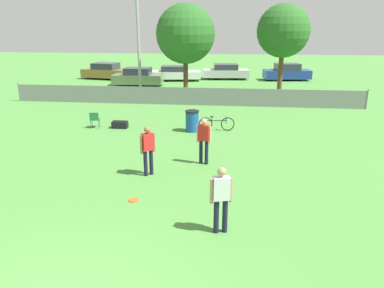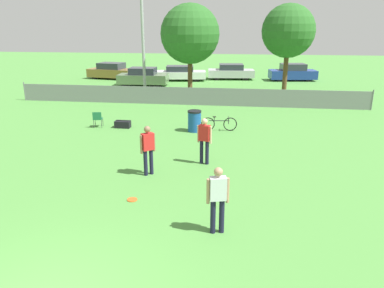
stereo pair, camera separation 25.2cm
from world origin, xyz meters
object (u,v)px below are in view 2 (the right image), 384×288
object	(u,v)px
player_defender_red	(148,147)
parked_car_blue	(293,73)
player_thrower_red	(204,138)
light_pole	(142,7)
trash_bin	(194,121)
frisbee_disc	(132,200)
parked_car_white	(180,73)
gear_bag_sideline	(123,124)
tree_near_pole	(190,34)
folding_chair_sideline	(98,118)
parked_car_tan	(112,71)
bicycle_sideline	(219,124)
parked_car_olive	(143,77)
player_receiver_white	(218,196)
parked_car_silver	(231,72)
tree_far_right	(288,31)

from	to	relation	value
player_defender_red	parked_car_blue	xyz separation A→B (m)	(7.39, 23.31, -0.28)
player_thrower_red	player_defender_red	world-z (taller)	same
light_pole	player_defender_red	bearing A→B (deg)	-74.90
trash_bin	player_defender_red	bearing A→B (deg)	-98.62
frisbee_disc	parked_car_white	bearing A→B (deg)	96.22
light_pole	gear_bag_sideline	xyz separation A→B (m)	(0.88, -7.72, -5.74)
player_defender_red	frisbee_disc	distance (m)	2.17
light_pole	frisbee_disc	bearing A→B (deg)	-76.77
tree_near_pole	player_thrower_red	world-z (taller)	tree_near_pole
folding_chair_sideline	parked_car_tan	xyz separation A→B (m)	(-5.11, 16.59, 0.23)
player_defender_red	bicycle_sideline	distance (m)	6.14
gear_bag_sideline	parked_car_olive	bearing A→B (deg)	100.49
frisbee_disc	tree_near_pole	bearing A→B (deg)	92.11
light_pole	folding_chair_sideline	world-z (taller)	light_pole
player_receiver_white	frisbee_disc	size ratio (longest dim) A/B	5.77
gear_bag_sideline	parked_car_silver	world-z (taller)	parked_car_silver
trash_bin	parked_car_tan	distance (m)	19.38
tree_near_pole	bicycle_sideline	world-z (taller)	tree_near_pole
parked_car_silver	trash_bin	bearing A→B (deg)	-98.56
trash_bin	parked_car_silver	xyz separation A→B (m)	(1.05, 17.86, 0.17)
folding_chair_sideline	bicycle_sideline	world-z (taller)	folding_chair_sideline
tree_near_pole	parked_car_olive	distance (m)	7.19
player_thrower_red	parked_car_tan	bearing A→B (deg)	132.14
gear_bag_sideline	parked_car_white	distance (m)	16.23
tree_near_pole	folding_chair_sideline	xyz separation A→B (m)	(-3.35, -8.61, -3.75)
player_defender_red	parked_car_silver	bearing A→B (deg)	44.20
folding_chair_sideline	parked_car_olive	size ratio (longest dim) A/B	0.19
parked_car_white	bicycle_sideline	bearing A→B (deg)	-81.86
player_defender_red	bicycle_sideline	bearing A→B (deg)	29.86
light_pole	parked_car_blue	xyz separation A→B (m)	(11.01, 9.89, -5.21)
parked_car_olive	tree_far_right	bearing A→B (deg)	-18.24
light_pole	trash_bin	distance (m)	10.56
tree_far_right	parked_car_tan	size ratio (longest dim) A/B	1.38
frisbee_disc	parked_car_tan	distance (m)	25.77
light_pole	tree_far_right	world-z (taller)	light_pole
player_receiver_white	frisbee_disc	world-z (taller)	player_receiver_white
player_defender_red	trash_bin	bearing A→B (deg)	40.20
tree_far_right	player_thrower_red	xyz separation A→B (m)	(-4.15, -14.11, -3.41)
player_thrower_red	bicycle_sideline	world-z (taller)	player_thrower_red
tree_far_right	parked_car_tan	world-z (taller)	tree_far_right
bicycle_sideline	frisbee_disc	bearing A→B (deg)	-110.70
parked_car_olive	parked_car_silver	world-z (taller)	parked_car_olive
parked_car_olive	player_receiver_white	bearing A→B (deg)	-72.92
tree_far_right	folding_chair_sideline	xyz separation A→B (m)	(-9.85, -9.81, -3.93)
player_thrower_red	gear_bag_sideline	world-z (taller)	player_thrower_red
bicycle_sideline	parked_car_blue	size ratio (longest dim) A/B	0.40
parked_car_tan	parked_car_blue	distance (m)	16.50
tree_near_pole	frisbee_disc	size ratio (longest dim) A/B	21.06
player_defender_red	folding_chair_sideline	world-z (taller)	player_defender_red
gear_bag_sideline	parked_car_tan	distance (m)	17.66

